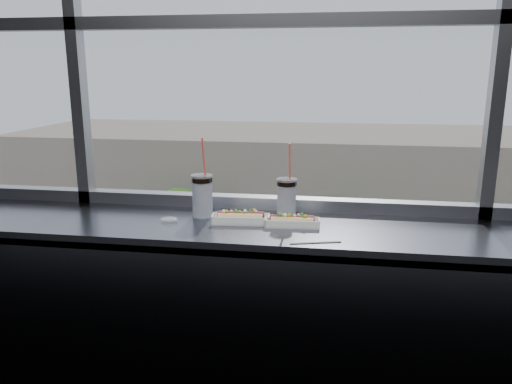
# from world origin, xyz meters

# --- Properties ---
(wall_back_lower) EXTENTS (6.00, 0.00, 6.00)m
(wall_back_lower) POSITION_xyz_m (0.00, 1.50, 0.55)
(wall_back_lower) COLOR black
(wall_back_lower) RESTS_ON ground
(counter) EXTENTS (6.00, 0.55, 0.06)m
(counter) POSITION_xyz_m (0.00, 1.23, 1.07)
(counter) COLOR slate
(counter) RESTS_ON ground
(counter_fascia) EXTENTS (6.00, 0.04, 1.04)m
(counter_fascia) POSITION_xyz_m (0.00, 0.97, 0.55)
(counter_fascia) COLOR slate
(counter_fascia) RESTS_ON ground
(hotdog_tray_left) EXTENTS (0.27, 0.11, 0.06)m
(hotdog_tray_left) POSITION_xyz_m (-0.12, 1.23, 1.13)
(hotdog_tray_left) COLOR white
(hotdog_tray_left) RESTS_ON counter
(hotdog_tray_right) EXTENTS (0.25, 0.09, 0.06)m
(hotdog_tray_right) POSITION_xyz_m (0.12, 1.22, 1.12)
(hotdog_tray_right) COLOR white
(hotdog_tray_right) RESTS_ON counter
(soda_cup_left) EXTENTS (0.10, 0.10, 0.38)m
(soda_cup_left) POSITION_xyz_m (-0.32, 1.31, 1.21)
(soda_cup_left) COLOR white
(soda_cup_left) RESTS_ON counter
(soda_cup_right) EXTENTS (0.10, 0.10, 0.36)m
(soda_cup_right) POSITION_xyz_m (0.08, 1.34, 1.20)
(soda_cup_right) COLOR white
(soda_cup_right) RESTS_ON counter
(loose_straw) EXTENTS (0.20, 0.06, 0.01)m
(loose_straw) POSITION_xyz_m (0.23, 1.01, 1.10)
(loose_straw) COLOR white
(loose_straw) RESTS_ON counter
(wrapper) EXTENTS (0.09, 0.06, 0.02)m
(wrapper) POSITION_xyz_m (-0.45, 1.20, 1.11)
(wrapper) COLOR silver
(wrapper) RESTS_ON counter
(plaza_ground) EXTENTS (120.00, 120.00, 0.00)m
(plaza_ground) POSITION_xyz_m (0.00, 45.00, -11.00)
(plaza_ground) COLOR beige
(plaza_ground) RESTS_ON ground
(street_asphalt) EXTENTS (80.00, 10.00, 0.06)m
(street_asphalt) POSITION_xyz_m (0.00, 21.50, -10.97)
(street_asphalt) COLOR black
(street_asphalt) RESTS_ON plaza_ground
(far_sidewalk) EXTENTS (80.00, 6.00, 0.04)m
(far_sidewalk) POSITION_xyz_m (0.00, 29.50, -10.98)
(far_sidewalk) COLOR beige
(far_sidewalk) RESTS_ON plaza_ground
(far_building) EXTENTS (50.00, 14.00, 8.00)m
(far_building) POSITION_xyz_m (0.00, 39.50, -7.00)
(far_building) COLOR gray
(far_building) RESTS_ON plaza_ground
(car_near_c) EXTENTS (2.86, 5.80, 1.87)m
(car_near_c) POSITION_xyz_m (1.74, 17.50, -10.01)
(car_near_c) COLOR maroon
(car_near_c) RESTS_ON street_asphalt
(car_near_b) EXTENTS (3.24, 6.46, 2.07)m
(car_near_b) POSITION_xyz_m (-6.48, 17.50, -9.90)
(car_near_b) COLOR black
(car_near_b) RESTS_ON street_asphalt
(car_far_a) EXTENTS (2.82, 6.47, 2.14)m
(car_far_a) POSITION_xyz_m (-9.88, 25.50, -9.87)
(car_far_a) COLOR #2C2C2C
(car_far_a) RESTS_ON street_asphalt
(car_near_a) EXTENTS (3.42, 7.13, 2.31)m
(car_near_a) POSITION_xyz_m (-12.94, 17.50, -9.79)
(car_near_a) COLOR silver
(car_near_a) RESTS_ON street_asphalt
(pedestrian_a) EXTENTS (0.99, 0.74, 2.23)m
(pedestrian_a) POSITION_xyz_m (-7.01, 30.23, -9.85)
(pedestrian_a) COLOR #66605B
(pedestrian_a) RESTS_ON far_sidewalk
(pedestrian_b) EXTENTS (0.95, 0.72, 2.15)m
(pedestrian_b) POSITION_xyz_m (0.29, 28.68, -9.89)
(pedestrian_b) COLOR #66605B
(pedestrian_b) RESTS_ON far_sidewalk
(pedestrian_c) EXTENTS (0.94, 0.70, 2.11)m
(pedestrian_c) POSITION_xyz_m (6.94, 29.38, -9.90)
(pedestrian_c) COLOR #66605B
(pedestrian_c) RESTS_ON far_sidewalk
(tree_left) EXTENTS (3.42, 3.42, 5.34)m
(tree_left) POSITION_xyz_m (-9.58, 29.50, -7.38)
(tree_left) COLOR #47382B
(tree_left) RESTS_ON far_sidewalk
(tree_center) EXTENTS (3.09, 3.09, 4.82)m
(tree_center) POSITION_xyz_m (1.56, 29.50, -7.73)
(tree_center) COLOR #47382B
(tree_center) RESTS_ON far_sidewalk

